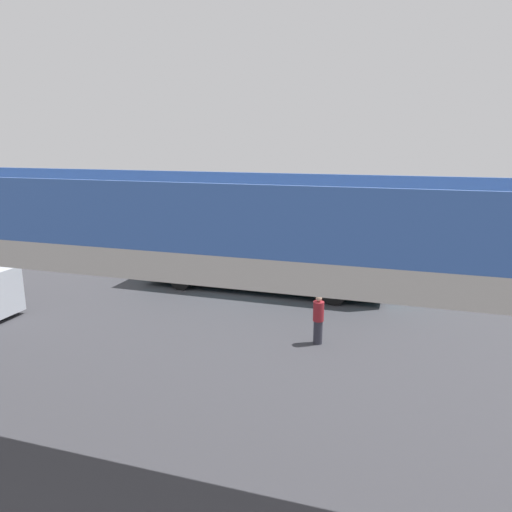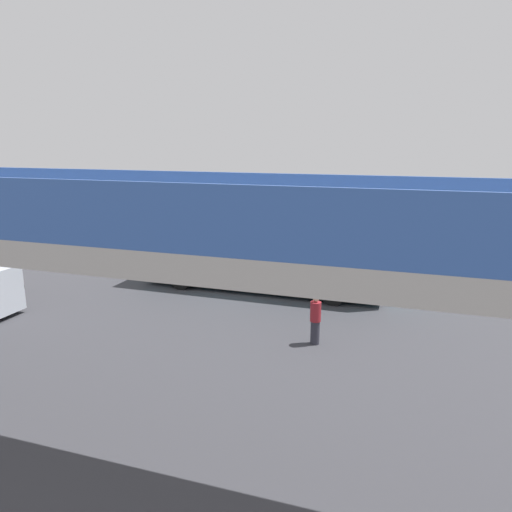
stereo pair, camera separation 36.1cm
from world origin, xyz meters
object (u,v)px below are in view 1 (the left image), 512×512
at_px(bicycle_blue, 8,286).
at_px(traffic_sign, 347,245).
at_px(pedestrian, 318,320).
at_px(city_bus, 262,251).

bearing_deg(bicycle_blue, traffic_sign, -154.92).
height_order(bicycle_blue, pedestrian, pedestrian).
bearing_deg(bicycle_blue, pedestrian, 174.92).
bearing_deg(bicycle_blue, city_bus, -158.98).
height_order(city_bus, bicycle_blue, city_bus).
bearing_deg(traffic_sign, city_bus, 35.85).
height_order(pedestrian, traffic_sign, traffic_sign).
xyz_separation_m(pedestrian, traffic_sign, (0.12, -8.26, 1.00)).
relative_size(city_bus, pedestrian, 6.44).
bearing_deg(traffic_sign, pedestrian, 90.81).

